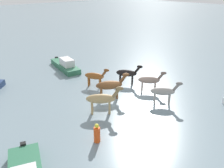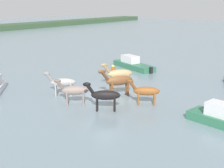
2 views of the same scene
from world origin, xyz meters
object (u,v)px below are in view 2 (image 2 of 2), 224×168
object	(u,v)px
horse_rear_stallion	(62,82)
buoy_channel_marker	(113,72)
horse_mid_herd	(145,91)
horse_lead	(74,90)
horse_pinto_flank	(118,81)
horse_dark_mare	(104,95)
boat_motor_center	(133,65)
horse_dun_straggler	(119,74)

from	to	relation	value
horse_rear_stallion	buoy_channel_marker	distance (m)	6.41
horse_mid_herd	buoy_channel_marker	bearing A→B (deg)	-69.62
horse_rear_stallion	horse_lead	world-z (taller)	horse_rear_stallion
horse_rear_stallion	horse_mid_herd	bearing A→B (deg)	155.66
horse_rear_stallion	horse_pinto_flank	bearing A→B (deg)	174.77
horse_mid_herd	horse_lead	size ratio (longest dim) A/B	1.06
buoy_channel_marker	horse_dark_mare	bearing A→B (deg)	-146.79
horse_rear_stallion	horse_pinto_flank	size ratio (longest dim) A/B	0.80
horse_mid_herd	horse_lead	world-z (taller)	horse_lead
horse_pinto_flank	horse_dark_mare	distance (m)	3.18
horse_mid_herd	horse_rear_stallion	bearing A→B (deg)	-15.07
horse_lead	horse_dark_mare	xyz separation A→B (m)	(0.28, -2.26, 0.03)
buoy_channel_marker	boat_motor_center	bearing A→B (deg)	10.34
horse_pinto_flank	buoy_channel_marker	world-z (taller)	horse_pinto_flank
horse_lead	boat_motor_center	distance (m)	12.14
horse_lead	horse_dark_mare	world-z (taller)	horse_dark_mare
horse_mid_herd	horse_dark_mare	bearing A→B (deg)	27.67
boat_motor_center	horse_dark_mare	bearing A→B (deg)	136.05
horse_pinto_flank	horse_lead	bearing A→B (deg)	13.00
horse_pinto_flank	horse_dun_straggler	xyz separation A→B (m)	(1.87, 1.28, -0.03)
horse_dark_mare	boat_motor_center	size ratio (longest dim) A/B	0.38
horse_pinto_flank	buoy_channel_marker	size ratio (longest dim) A/B	2.08
horse_rear_stallion	horse_dark_mare	size ratio (longest dim) A/B	0.93
horse_pinto_flank	horse_dark_mare	size ratio (longest dim) A/B	1.15
horse_mid_herd	buoy_channel_marker	size ratio (longest dim) A/B	1.75
horse_mid_herd	boat_motor_center	distance (m)	11.33
horse_mid_herd	horse_dun_straggler	world-z (taller)	horse_dun_straggler
horse_mid_herd	horse_lead	distance (m)	4.54
horse_dark_mare	buoy_channel_marker	size ratio (longest dim) A/B	1.80
horse_lead	boat_motor_center	bearing A→B (deg)	-115.78
horse_rear_stallion	boat_motor_center	xyz separation A→B (m)	(10.75, 1.11, -0.63)
horse_dun_straggler	horse_lead	world-z (taller)	horse_dun_straggler
horse_dun_straggler	horse_lead	xyz separation A→B (m)	(-5.12, -0.15, -0.12)
horse_rear_stallion	horse_dark_mare	distance (m)	4.35
horse_mid_herd	boat_motor_center	xyz separation A→B (m)	(9.02, 6.82, -0.60)
horse_mid_herd	horse_dun_straggler	xyz separation A→B (m)	(2.44, 3.81, 0.15)
horse_rear_stallion	horse_mid_herd	size ratio (longest dim) A/B	0.96
horse_mid_herd	horse_dun_straggler	size ratio (longest dim) A/B	0.93
horse_mid_herd	horse_dark_mare	size ratio (longest dim) A/B	0.97
horse_dun_straggler	buoy_channel_marker	bearing A→B (deg)	-94.63
horse_mid_herd	horse_dark_mare	distance (m)	2.78
horse_rear_stallion	horse_lead	size ratio (longest dim) A/B	1.01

